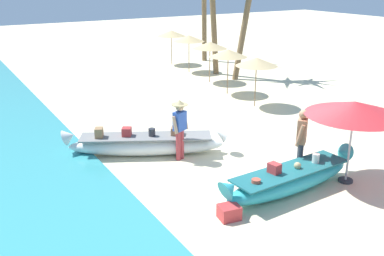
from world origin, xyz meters
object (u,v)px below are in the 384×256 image
(person_tourist_customer, at_px, (301,139))
(patio_umbrella_large, at_px, (355,109))
(person_vendor_hatted, at_px, (180,125))
(boat_white_midground, at_px, (146,144))
(boat_cyan_foreground, at_px, (290,179))
(cooler_box, at_px, (229,212))

(person_tourist_customer, distance_m, patio_umbrella_large, 1.46)
(person_vendor_hatted, bearing_deg, patio_umbrella_large, -49.48)
(boat_white_midground, bearing_deg, patio_umbrella_large, -49.39)
(boat_cyan_foreground, height_order, cooler_box, boat_cyan_foreground)
(boat_cyan_foreground, relative_size, cooler_box, 9.50)
(boat_white_midground, bearing_deg, person_tourist_customer, -49.96)
(patio_umbrella_large, height_order, cooler_box, patio_umbrella_large)
(boat_white_midground, height_order, patio_umbrella_large, patio_umbrella_large)
(person_vendor_hatted, relative_size, person_tourist_customer, 0.97)
(person_tourist_customer, bearing_deg, person_vendor_hatted, 129.74)
(boat_white_midground, relative_size, person_vendor_hatted, 2.55)
(boat_cyan_foreground, xyz_separation_m, boat_white_midground, (-1.97, 3.80, 0.00))
(person_vendor_hatted, relative_size, cooler_box, 3.98)
(boat_cyan_foreground, bearing_deg, person_vendor_hatted, 113.18)
(person_tourist_customer, height_order, patio_umbrella_large, patio_umbrella_large)
(person_vendor_hatted, bearing_deg, boat_cyan_foreground, -66.82)
(boat_cyan_foreground, bearing_deg, boat_white_midground, 117.40)
(boat_cyan_foreground, bearing_deg, cooler_box, -171.72)
(person_tourist_customer, relative_size, patio_umbrella_large, 0.76)
(boat_white_midground, bearing_deg, cooler_box, -89.85)
(person_vendor_hatted, distance_m, patio_umbrella_large, 4.49)
(boat_cyan_foreground, relative_size, person_vendor_hatted, 2.39)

